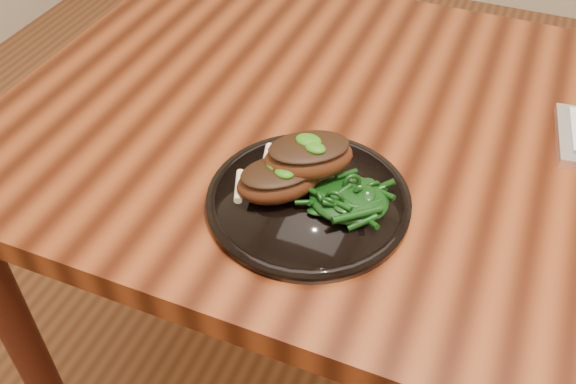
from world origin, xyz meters
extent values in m
cube|color=black|center=(0.00, 0.00, 0.73)|extent=(1.60, 0.80, 0.04)
cylinder|color=#39150D|center=(-0.74, -0.34, 0.35)|extent=(0.06, 0.06, 0.71)
cylinder|color=#39150D|center=(-0.74, 0.34, 0.35)|extent=(0.06, 0.06, 0.71)
cylinder|color=black|center=(-0.27, -0.20, 0.76)|extent=(0.26, 0.26, 0.01)
torus|color=black|center=(-0.27, -0.20, 0.76)|extent=(0.26, 0.26, 0.01)
cylinder|color=black|center=(-0.27, -0.20, 0.76)|extent=(0.17, 0.17, 0.00)
ellipsoid|color=#471F0D|center=(-0.31, -0.21, 0.79)|extent=(0.13, 0.12, 0.04)
ellipsoid|color=black|center=(-0.31, -0.21, 0.80)|extent=(0.11, 0.11, 0.01)
cylinder|color=beige|center=(-0.35, -0.23, 0.78)|extent=(0.03, 0.05, 0.01)
ellipsoid|color=#164F08|center=(-0.31, -0.21, 0.81)|extent=(0.03, 0.02, 0.01)
ellipsoid|color=#471F0D|center=(-0.28, -0.17, 0.80)|extent=(0.14, 0.13, 0.04)
ellipsoid|color=black|center=(-0.28, -0.17, 0.82)|extent=(0.12, 0.11, 0.01)
cylinder|color=beige|center=(-0.33, -0.19, 0.80)|extent=(0.03, 0.06, 0.01)
ellipsoid|color=#164F08|center=(-0.28, -0.17, 0.83)|extent=(0.03, 0.02, 0.01)
ellipsoid|color=#164F08|center=(-0.30, -0.14, 0.77)|extent=(0.09, 0.06, 0.01)
ellipsoid|color=black|center=(-0.22, -0.19, 0.78)|extent=(0.10, 0.09, 0.02)
camera|label=1|loc=(-0.07, -0.75, 1.32)|focal=40.00mm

